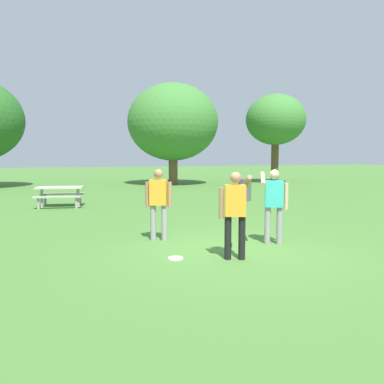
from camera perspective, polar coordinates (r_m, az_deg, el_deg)
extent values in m
plane|color=#447530|center=(8.07, 6.45, -8.57)|extent=(120.00, 120.00, 0.00)
cylinder|color=gray|center=(8.93, -5.74, -4.51)|extent=(0.13, 0.13, 0.82)
cylinder|color=gray|center=(8.88, -4.10, -4.56)|extent=(0.13, 0.13, 0.82)
cube|color=orange|center=(8.81, -4.96, -0.05)|extent=(0.44, 0.37, 0.58)
sphere|color=#9E7051|center=(8.78, -4.98, 2.71)|extent=(0.21, 0.21, 0.21)
cylinder|color=#9E7051|center=(8.88, -6.60, -0.35)|extent=(0.09, 0.09, 0.58)
cylinder|color=#9E7051|center=(8.76, -3.30, -0.39)|extent=(0.09, 0.09, 0.58)
cylinder|color=gray|center=(8.74, 12.75, -4.84)|extent=(0.13, 0.13, 0.82)
cylinder|color=gray|center=(8.72, 11.04, -4.83)|extent=(0.13, 0.13, 0.82)
cube|color=#33B2AD|center=(8.64, 11.99, -0.26)|extent=(0.44, 0.37, 0.58)
sphere|color=tan|center=(8.60, 12.04, 2.56)|extent=(0.21, 0.21, 0.21)
cylinder|color=tan|center=(8.66, 13.69, -0.61)|extent=(0.09, 0.09, 0.58)
cylinder|color=tan|center=(8.32, 10.39, 1.92)|extent=(0.35, 0.55, 0.28)
cylinder|color=black|center=(7.32, 5.31, -6.72)|extent=(0.13, 0.13, 0.82)
cylinder|color=black|center=(7.34, 7.35, -6.70)|extent=(0.13, 0.13, 0.82)
cube|color=orange|center=(7.22, 6.39, -1.27)|extent=(0.43, 0.35, 0.58)
sphere|color=#9E7051|center=(7.18, 6.42, 2.10)|extent=(0.21, 0.21, 0.21)
cylinder|color=#9E7051|center=(7.20, 4.32, -1.66)|extent=(0.09, 0.09, 0.58)
cylinder|color=#9E7051|center=(7.48, 8.23, 1.57)|extent=(0.30, 0.57, 0.28)
cylinder|color=white|center=(7.41, -2.45, -9.71)|extent=(0.29, 0.29, 0.03)
cube|color=#B2ADA3|center=(15.43, -18.88, 0.64)|extent=(1.81, 1.07, 0.06)
cube|color=#A49F96|center=(14.89, -19.22, -0.70)|extent=(1.72, 0.58, 0.05)
cube|color=#A49F96|center=(16.03, -18.50, -0.26)|extent=(1.72, 0.58, 0.05)
cylinder|color=#A49F96|center=(15.59, -21.24, -0.82)|extent=(0.11, 0.11, 0.71)
cylinder|color=#A49F96|center=(15.04, -21.68, -1.61)|extent=(0.09, 0.09, 0.41)
cylinder|color=#A49F96|center=(16.17, -20.79, -1.12)|extent=(0.09, 0.09, 0.41)
cylinder|color=#A49F96|center=(15.37, -16.40, -0.75)|extent=(0.11, 0.11, 0.71)
cylinder|color=#A49F96|center=(14.81, -16.66, -1.56)|extent=(0.09, 0.09, 0.41)
cylinder|color=#A49F96|center=(15.96, -16.12, -1.06)|extent=(0.09, 0.09, 0.41)
cylinder|color=#515156|center=(16.83, 7.75, 0.26)|extent=(0.56, 0.56, 0.90)
cylinder|color=slate|center=(16.80, 7.77, 1.89)|extent=(0.59, 0.59, 0.06)
cylinder|color=brown|center=(25.94, -2.80, 3.86)|extent=(0.60, 0.60, 2.49)
ellipsoid|color=#3D7A33|center=(26.03, -2.83, 10.23)|extent=(5.97, 5.97, 5.07)
cylinder|color=brown|center=(28.16, 12.09, 4.69)|extent=(0.53, 0.53, 3.31)
ellipsoid|color=#3D7A33|center=(28.27, 12.20, 10.38)|extent=(4.17, 4.17, 3.55)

